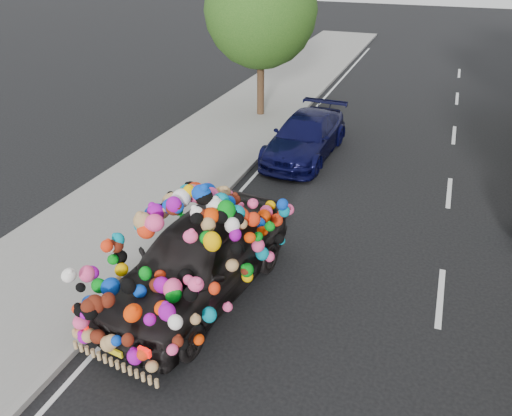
% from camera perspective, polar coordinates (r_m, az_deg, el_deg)
% --- Properties ---
extents(ground, '(100.00, 100.00, 0.00)m').
position_cam_1_polar(ground, '(11.29, 1.90, -6.09)').
color(ground, black).
rests_on(ground, ground).
extents(sidewalk, '(4.00, 60.00, 0.12)m').
position_cam_1_polar(sidewalk, '(13.05, -16.25, -1.82)').
color(sidewalk, gray).
rests_on(sidewalk, ground).
extents(kerb, '(0.15, 60.00, 0.13)m').
position_cam_1_polar(kerb, '(12.08, -8.71, -3.52)').
color(kerb, gray).
rests_on(kerb, ground).
extents(lane_markings, '(6.00, 50.00, 0.01)m').
position_cam_1_polar(lane_markings, '(10.92, 20.32, -9.51)').
color(lane_markings, silver).
rests_on(lane_markings, ground).
extents(tree_near_sidewalk, '(4.20, 4.20, 6.13)m').
position_cam_1_polar(tree_near_sidewalk, '(19.64, 0.57, 21.64)').
color(tree_near_sidewalk, '#332114').
rests_on(tree_near_sidewalk, ground).
extents(plush_art_car, '(2.98, 5.32, 2.30)m').
position_cam_1_polar(plush_art_car, '(9.76, -6.72, -4.04)').
color(plush_art_car, black).
rests_on(plush_art_car, ground).
extents(navy_sedan, '(2.07, 4.69, 1.34)m').
position_cam_1_polar(navy_sedan, '(16.54, 5.68, 8.14)').
color(navy_sedan, black).
rests_on(navy_sedan, ground).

